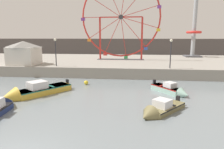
# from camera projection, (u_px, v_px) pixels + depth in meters

# --- Properties ---
(quay_promenade) EXTENTS (110.00, 18.65, 1.29)m
(quay_promenade) POSITION_uv_depth(u_px,v_px,m) (104.00, 63.00, 32.82)
(quay_promenade) COLOR gray
(quay_promenade) RESTS_ON ground_plane
(distant_town_skyline) EXTENTS (140.00, 3.00, 4.40)m
(distant_town_skyline) POSITION_uv_depth(u_px,v_px,m) (116.00, 47.00, 54.36)
(distant_town_skyline) COLOR #564C47
(distant_town_skyline) RESTS_ON ground_plane
(motorboat_mustard_yellow) EXTENTS (4.75, 5.73, 1.64)m
(motorboat_mustard_yellow) POSITION_uv_depth(u_px,v_px,m) (32.00, 92.00, 16.81)
(motorboat_mustard_yellow) COLOR gold
(motorboat_mustard_yellow) RESTS_ON ground_plane
(motorboat_olive_wood) EXTENTS (3.49, 3.85, 1.28)m
(motorboat_olive_wood) POSITION_uv_depth(u_px,v_px,m) (159.00, 110.00, 12.94)
(motorboat_olive_wood) COLOR olive
(motorboat_olive_wood) RESTS_ON ground_plane
(motorboat_seafoam) EXTENTS (3.12, 3.71, 1.20)m
(motorboat_seafoam) POSITION_uv_depth(u_px,v_px,m) (171.00, 90.00, 17.54)
(motorboat_seafoam) COLOR #93BCAD
(motorboat_seafoam) RESTS_ON ground_plane
(ferris_wheel_red_frame) EXTENTS (12.44, 1.20, 12.76)m
(ferris_wheel_red_frame) POSITION_uv_depth(u_px,v_px,m) (121.00, 18.00, 31.20)
(ferris_wheel_red_frame) COLOR red
(ferris_wheel_red_frame) RESTS_ON quay_promenade
(drop_tower_steel_tower) EXTENTS (2.80, 2.80, 12.88)m
(drop_tower_steel_tower) POSITION_uv_depth(u_px,v_px,m) (194.00, 29.00, 35.93)
(drop_tower_steel_tower) COLOR #999EA3
(drop_tower_steel_tower) RESTS_ON quay_promenade
(carnival_booth_white_ticket) EXTENTS (3.80, 3.59, 3.07)m
(carnival_booth_white_ticket) POSITION_uv_depth(u_px,v_px,m) (24.00, 52.00, 26.36)
(carnival_booth_white_ticket) COLOR silver
(carnival_booth_white_ticket) RESTS_ON quay_promenade
(promenade_lamp_near) EXTENTS (0.32, 0.32, 3.41)m
(promenade_lamp_near) POSITION_uv_depth(u_px,v_px,m) (55.00, 48.00, 24.80)
(promenade_lamp_near) COLOR #2D2D33
(promenade_lamp_near) RESTS_ON quay_promenade
(promenade_lamp_far) EXTENTS (0.32, 0.32, 3.35)m
(promenade_lamp_far) POSITION_uv_depth(u_px,v_px,m) (171.00, 49.00, 23.01)
(promenade_lamp_far) COLOR #2D2D33
(promenade_lamp_far) RESTS_ON quay_promenade
(mooring_buoy_orange) EXTENTS (0.44, 0.44, 0.44)m
(mooring_buoy_orange) POSITION_uv_depth(u_px,v_px,m) (86.00, 83.00, 20.81)
(mooring_buoy_orange) COLOR yellow
(mooring_buoy_orange) RESTS_ON ground_plane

